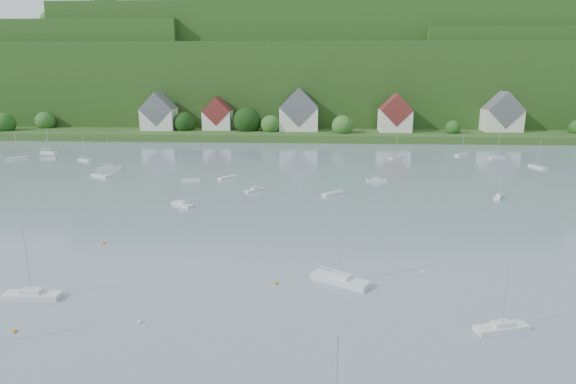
{
  "coord_description": "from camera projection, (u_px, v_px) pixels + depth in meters",
  "views": [
    {
      "loc": [
        11.72,
        -18.8,
        27.46
      ],
      "look_at": [
        6.56,
        75.0,
        4.0
      ],
      "focal_mm": 30.23,
      "sensor_mm": 36.0,
      "label": 1
    }
  ],
  "objects": [
    {
      "name": "far_shore_strip",
      "position": [
        289.0,
        130.0,
        218.87
      ],
      "size": [
        600.0,
        60.0,
        3.0
      ],
      "primitive_type": "cube",
      "color": "#2F511E",
      "rests_on": "ground"
    },
    {
      "name": "forested_ridge",
      "position": [
        296.0,
        79.0,
        280.09
      ],
      "size": [
        620.0,
        181.22,
        69.89
      ],
      "color": "#204616",
      "rests_on": "ground"
    },
    {
      "name": "village_building_0",
      "position": [
        159.0,
        114.0,
        207.27
      ],
      "size": [
        14.0,
        10.4,
        16.0
      ],
      "color": "silver",
      "rests_on": "far_shore_strip"
    },
    {
      "name": "village_building_1",
      "position": [
        218.0,
        116.0,
        208.06
      ],
      "size": [
        12.0,
        9.36,
        14.0
      ],
      "color": "silver",
      "rests_on": "far_shore_strip"
    },
    {
      "name": "village_building_2",
      "position": [
        299.0,
        113.0,
        204.86
      ],
      "size": [
        16.0,
        11.44,
        18.0
      ],
      "color": "silver",
      "rests_on": "far_shore_strip"
    },
    {
      "name": "village_building_3",
      "position": [
        395.0,
        116.0,
        200.99
      ],
      "size": [
        13.0,
        10.4,
        15.5
      ],
      "color": "silver",
      "rests_on": "far_shore_strip"
    },
    {
      "name": "village_building_4",
      "position": [
        502.0,
        115.0,
        202.43
      ],
      "size": [
        15.0,
        10.4,
        16.5
      ],
      "color": "silver",
      "rests_on": "far_shore_strip"
    },
    {
      "name": "near_sailboat_0",
      "position": [
        32.0,
        295.0,
        60.17
      ],
      "size": [
        7.05,
        2.15,
        9.45
      ],
      "rotation": [
        0.0,
        0.0,
        0.03
      ],
      "color": "silver",
      "rests_on": "ground"
    },
    {
      "name": "near_sailboat_3",
      "position": [
        502.0,
        327.0,
        52.67
      ],
      "size": [
        6.22,
        3.27,
        8.08
      ],
      "rotation": [
        0.0,
        0.0,
        0.28
      ],
      "color": "silver",
      "rests_on": "ground"
    },
    {
      "name": "near_sailboat_4",
      "position": [
        340.0,
        279.0,
        64.54
      ],
      "size": [
        8.01,
        5.99,
        10.78
      ],
      "rotation": [
        0.0,
        0.0,
        -0.54
      ],
      "color": "silver",
      "rests_on": "ground"
    },
    {
      "name": "mooring_buoy_0",
      "position": [
        15.0,
        332.0,
        52.49
      ],
      "size": [
        0.44,
        0.44,
        0.44
      ],
      "primitive_type": "sphere",
      "color": "orange",
      "rests_on": "ground"
    },
    {
      "name": "mooring_buoy_1",
      "position": [
        140.0,
        323.0,
        54.47
      ],
      "size": [
        0.49,
        0.49,
        0.49
      ],
      "primitive_type": "sphere",
      "color": "white",
      "rests_on": "ground"
    },
    {
      "name": "mooring_buoy_2",
      "position": [
        276.0,
        284.0,
        64.4
      ],
      "size": [
        0.47,
        0.47,
        0.47
      ],
      "primitive_type": "sphere",
      "color": "orange",
      "rests_on": "ground"
    },
    {
      "name": "mooring_buoy_3",
      "position": [
        104.0,
        244.0,
        79.39
      ],
      "size": [
        0.5,
        0.5,
        0.5
      ],
      "primitive_type": "sphere",
      "color": "orange",
      "rests_on": "ground"
    },
    {
      "name": "mooring_buoy_4",
      "position": [
        422.0,
        273.0,
        67.91
      ],
      "size": [
        0.44,
        0.44,
        0.44
      ],
      "primitive_type": "sphere",
      "color": "white",
      "rests_on": "ground"
    },
    {
      "name": "far_sailboat_cluster",
      "position": [
        295.0,
        169.0,
        138.79
      ],
      "size": [
        196.78,
        74.94,
        8.71
      ],
      "color": "silver",
      "rests_on": "ground"
    }
  ]
}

